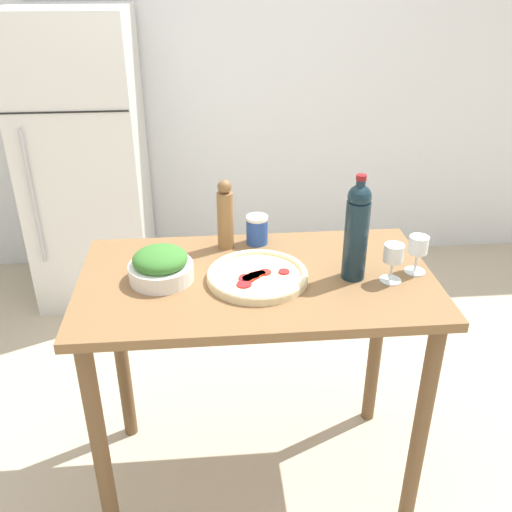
# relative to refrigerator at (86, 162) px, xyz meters

# --- Properties ---
(ground_plane) EXTENTS (14.00, 14.00, 0.00)m
(ground_plane) POSITION_rel_refrigerator_xyz_m (0.84, -1.57, -0.82)
(ground_plane) COLOR #BCAD93
(wall_back) EXTENTS (6.40, 0.08, 2.60)m
(wall_back) POSITION_rel_refrigerator_xyz_m (0.84, 0.38, 0.48)
(wall_back) COLOR silver
(wall_back) RESTS_ON ground_plane
(refrigerator) EXTENTS (0.64, 0.69, 1.65)m
(refrigerator) POSITION_rel_refrigerator_xyz_m (0.00, 0.00, 0.00)
(refrigerator) COLOR silver
(refrigerator) RESTS_ON ground_plane
(prep_counter) EXTENTS (1.19, 0.66, 0.92)m
(prep_counter) POSITION_rel_refrigerator_xyz_m (0.84, -1.57, -0.06)
(prep_counter) COLOR brown
(prep_counter) RESTS_ON ground_plane
(wine_bottle) EXTENTS (0.08, 0.08, 0.36)m
(wine_bottle) POSITION_rel_refrigerator_xyz_m (1.16, -1.60, 0.27)
(wine_bottle) COLOR #142833
(wine_bottle) RESTS_ON prep_counter
(wine_glass_near) EXTENTS (0.07, 0.07, 0.13)m
(wine_glass_near) POSITION_rel_refrigerator_xyz_m (1.28, -1.64, 0.19)
(wine_glass_near) COLOR silver
(wine_glass_near) RESTS_ON prep_counter
(wine_glass_far) EXTENTS (0.07, 0.07, 0.13)m
(wine_glass_far) POSITION_rel_refrigerator_xyz_m (1.38, -1.59, 0.19)
(wine_glass_far) COLOR silver
(wine_glass_far) RESTS_ON prep_counter
(pepper_mill) EXTENTS (0.06, 0.06, 0.26)m
(pepper_mill) POSITION_rel_refrigerator_xyz_m (0.75, -1.34, 0.22)
(pepper_mill) COLOR olive
(pepper_mill) RESTS_ON prep_counter
(salad_bowl) EXTENTS (0.21, 0.21, 0.11)m
(salad_bowl) POSITION_rel_refrigerator_xyz_m (0.53, -1.57, 0.15)
(salad_bowl) COLOR white
(salad_bowl) RESTS_ON prep_counter
(homemade_pizza) EXTENTS (0.34, 0.34, 0.03)m
(homemade_pizza) POSITION_rel_refrigerator_xyz_m (0.84, -1.60, 0.11)
(homemade_pizza) COLOR beige
(homemade_pizza) RESTS_ON prep_counter
(salt_canister) EXTENTS (0.08, 0.08, 0.11)m
(salt_canister) POSITION_rel_refrigerator_xyz_m (0.87, -1.32, 0.15)
(salt_canister) COLOR #284CA3
(salt_canister) RESTS_ON prep_counter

